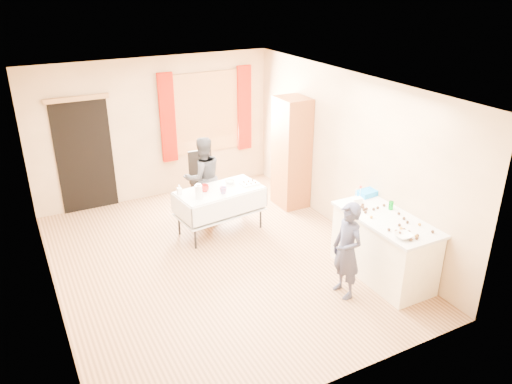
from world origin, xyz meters
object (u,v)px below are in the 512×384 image
cabinet (291,153)px  woman (203,177)px  girl (347,251)px  counter (384,247)px  party_table (220,206)px  chair (204,191)px

cabinet → woman: 1.63m
girl → counter: bearing=99.0°
cabinet → counter: size_ratio=1.29×
cabinet → party_table: (-1.57, -0.38, -0.55)m
chair → girl: 3.43m
cabinet → girl: bearing=-106.9°
counter → party_table: counter is taller
cabinet → woman: (-1.57, 0.31, -0.28)m
counter → chair: chair is taller
cabinet → chair: bearing=157.6°
woman → counter: bearing=116.8°
counter → party_table: size_ratio=1.05×
party_table → girl: 2.50m
chair → counter: bearing=-64.8°
counter → party_table: (-1.47, 2.26, -0.01)m
party_table → chair: chair is taller
cabinet → girl: (-0.84, -2.76, -0.33)m
counter → party_table: bearing=123.1°
counter → woman: size_ratio=1.08×
girl → woman: woman is taller
girl → party_table: bearing=-163.0°
party_table → girl: girl is taller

